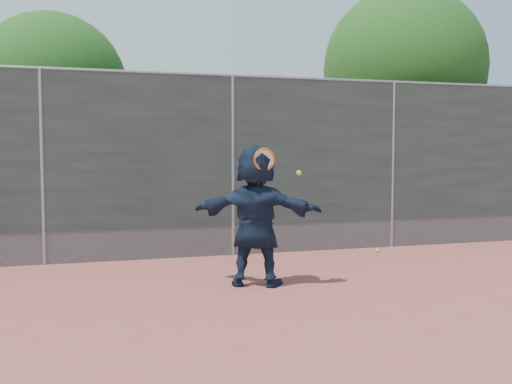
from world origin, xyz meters
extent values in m
plane|color=#9E4C42|center=(0.00, 0.00, 0.00)|extent=(80.00, 80.00, 0.00)
imported|color=#132036|center=(-0.24, 1.28, 0.91)|extent=(1.77, 1.19, 1.83)
sphere|color=yellow|center=(2.45, 3.02, 0.03)|extent=(0.07, 0.07, 0.07)
cube|color=#38423D|center=(0.00, 3.50, 1.75)|extent=(20.00, 0.04, 2.50)
cube|color=slate|center=(0.00, 3.50, 0.25)|extent=(20.00, 0.03, 0.50)
cylinder|color=gray|center=(0.00, 3.50, 3.00)|extent=(20.00, 0.05, 0.05)
cylinder|color=gray|center=(-3.00, 3.50, 1.50)|extent=(0.06, 0.06, 3.00)
cylinder|color=gray|center=(0.00, 3.50, 1.50)|extent=(0.06, 0.06, 3.00)
cylinder|color=gray|center=(3.00, 3.50, 1.50)|extent=(0.06, 0.06, 3.00)
torus|color=#D15913|center=(-0.19, 1.08, 1.64)|extent=(0.29, 0.07, 0.29)
cylinder|color=beige|center=(-0.19, 1.08, 1.64)|extent=(0.25, 0.05, 0.25)
cylinder|color=black|center=(-0.24, 1.10, 1.44)|extent=(0.05, 0.13, 0.33)
sphere|color=yellow|center=(0.30, 1.16, 1.47)|extent=(0.07, 0.07, 0.07)
cylinder|color=#382314|center=(4.50, 5.70, 1.30)|extent=(0.28, 0.28, 2.60)
sphere|color=#23561C|center=(4.50, 5.70, 3.59)|extent=(3.60, 3.60, 3.60)
sphere|color=#23561C|center=(5.22, 5.90, 3.23)|extent=(2.52, 2.52, 2.52)
cylinder|color=#382314|center=(-3.00, 6.50, 1.10)|extent=(0.28, 0.28, 2.20)
sphere|color=#23561C|center=(-3.00, 6.50, 3.03)|extent=(3.00, 3.00, 3.00)
sphere|color=#23561C|center=(-2.40, 6.70, 2.73)|extent=(2.10, 2.10, 2.10)
cone|color=#387226|center=(0.25, 3.38, 0.13)|extent=(0.03, 0.03, 0.26)
cone|color=#387226|center=(0.55, 3.40, 0.15)|extent=(0.03, 0.03, 0.30)
cone|color=#387226|center=(-0.10, 3.36, 0.11)|extent=(0.03, 0.03, 0.22)
camera|label=1|loc=(-2.30, -5.77, 1.73)|focal=40.00mm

